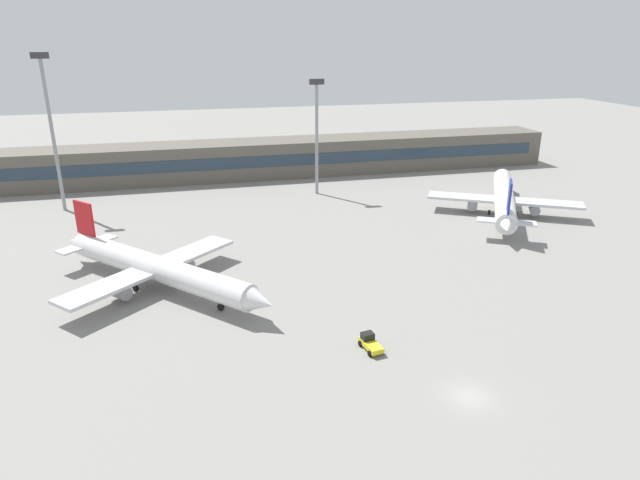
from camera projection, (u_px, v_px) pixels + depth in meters
ground_plane at (351, 254)px, 92.37m from camera, size 400.00×400.00×0.00m
terminal_building at (285, 157)px, 143.77m from camera, size 141.99×12.13×9.00m
airplane_near at (158, 269)px, 78.70m from camera, size 30.61×33.13×10.32m
airplane_mid at (504, 197)px, 112.86m from camera, size 28.33×38.93×10.69m
baggage_tug_yellow at (370, 343)px, 64.26m from camera, size 2.27×3.79×1.75m
floodlight_tower_west at (51, 124)px, 109.64m from camera, size 3.20×0.80×31.20m
floodlight_tower_east at (317, 129)px, 122.64m from camera, size 3.20×0.80×25.41m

